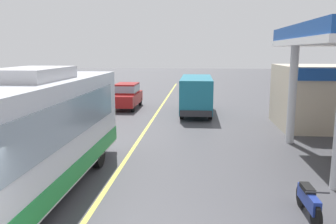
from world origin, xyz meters
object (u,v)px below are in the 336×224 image
minibus_opposing_lane (196,92)px  motorcycle_parked_forecourt (308,201)px  coach_bus_main (19,145)px  car_trailing_behind_bus (127,95)px

minibus_opposing_lane → motorcycle_parked_forecourt: bearing=-78.8°
coach_bus_main → motorcycle_parked_forecourt: (7.48, -0.00, -1.28)m
coach_bus_main → motorcycle_parked_forecourt: 7.59m
minibus_opposing_lane → car_trailing_behind_bus: 5.42m
minibus_opposing_lane → motorcycle_parked_forecourt: 14.87m
minibus_opposing_lane → coach_bus_main: bearing=-107.5°
car_trailing_behind_bus → minibus_opposing_lane: bearing=-19.2°
coach_bus_main → minibus_opposing_lane: bearing=72.5°
minibus_opposing_lane → motorcycle_parked_forecourt: size_ratio=3.41×
coach_bus_main → motorcycle_parked_forecourt: bearing=-0.0°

